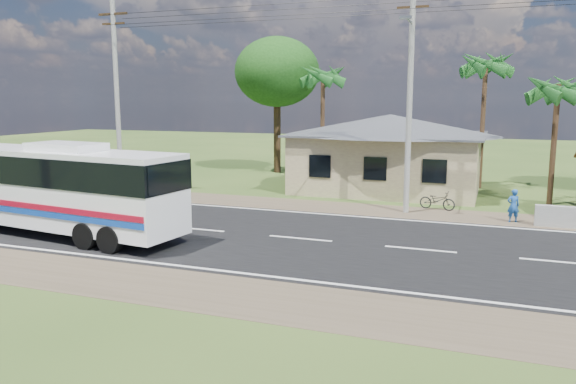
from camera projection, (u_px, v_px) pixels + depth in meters
name	position (u px, v px, depth m)	size (l,w,h in m)	color
ground	(300.00, 239.00, 21.40)	(120.00, 120.00, 0.00)	#2A4518
road	(300.00, 239.00, 21.40)	(120.00, 16.00, 0.03)	black
house	(390.00, 145.00, 32.64)	(12.40, 10.00, 5.00)	tan
utility_poles	(403.00, 88.00, 25.54)	(32.80, 2.22, 11.00)	#9E9E99
palm_near	(558.00, 90.00, 27.38)	(2.80, 2.80, 6.70)	#47301E
palm_mid	(486.00, 66.00, 32.50)	(2.80, 2.80, 8.20)	#47301E
palm_far	(323.00, 77.00, 36.47)	(2.80, 2.80, 7.70)	#47301E
tree_behind_house	(277.00, 72.00, 39.62)	(6.00, 6.00, 9.61)	#47301E
coach_bus	(51.00, 182.00, 21.88)	(11.93, 3.86, 3.64)	white
motorcycle	(437.00, 200.00, 26.99)	(0.60, 1.73, 0.91)	black
person	(513.00, 206.00, 24.18)	(0.53, 0.35, 1.46)	#1C4F9C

